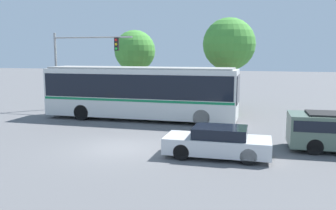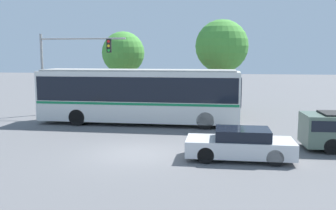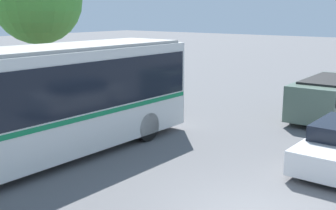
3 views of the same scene
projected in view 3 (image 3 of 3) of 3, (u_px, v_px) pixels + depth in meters
The scene contains 4 objects.
city_bus at pixel (17, 102), 11.63m from camera, with size 12.31×2.72×3.36m.
suv_left_lane at pixel (328, 95), 17.44m from camera, with size 5.09×2.06×1.69m.
flowering_hedge at pixel (23, 113), 15.72m from camera, with size 7.06×1.58×1.32m.
street_tree_centre at pixel (37, 0), 18.40m from camera, with size 3.92×3.92×6.85m.
Camera 3 is at (-7.77, -3.43, 4.33)m, focal length 44.90 mm.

